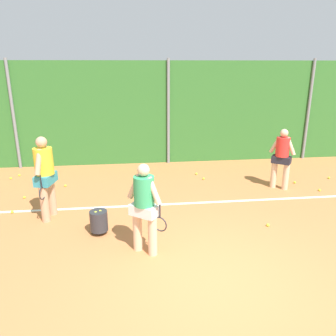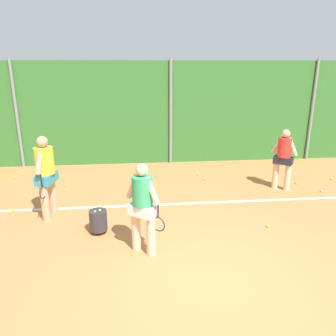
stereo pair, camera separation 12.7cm
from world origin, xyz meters
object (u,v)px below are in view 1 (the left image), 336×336
player_midcourt (45,174)px  player_foreground_near (145,204)px  tennis_ball_3 (12,212)px  tennis_ball_7 (11,178)px  ball_hopper (99,221)px  player_backcourt_far (282,156)px  tennis_ball_2 (268,225)px  tennis_ball_5 (295,182)px  tennis_ball_8 (329,178)px  tennis_ball_0 (19,175)px  tennis_ball_4 (65,186)px  tennis_ball_11 (204,179)px  tennis_ball_1 (196,174)px  tennis_ball_10 (24,197)px  tennis_ball_6 (320,190)px

player_midcourt → player_foreground_near: bearing=63.0°
tennis_ball_3 → tennis_ball_7: bearing=108.4°
player_midcourt → ball_hopper: bearing=65.0°
player_midcourt → player_backcourt_far: bearing=113.2°
tennis_ball_2 → tennis_ball_5: same height
tennis_ball_3 → tennis_ball_8: 8.86m
tennis_ball_0 → tennis_ball_4: same height
tennis_ball_4 → tennis_ball_7: (-1.76, 0.86, 0.00)m
tennis_ball_3 → tennis_ball_11: (4.96, 1.78, 0.00)m
tennis_ball_5 → tennis_ball_1: bearing=157.6°
player_backcourt_far → tennis_ball_8: bearing=-126.2°
player_backcourt_far → tennis_ball_10: bearing=36.5°
player_backcourt_far → tennis_ball_4: 6.09m
tennis_ball_7 → tennis_ball_10: bearing=-62.1°
tennis_ball_2 → tennis_ball_11: 3.19m
player_foreground_near → tennis_ball_0: player_foreground_near is taller
tennis_ball_5 → tennis_ball_7: size_ratio=1.00×
tennis_ball_7 → player_midcourt: bearing=-58.2°
tennis_ball_11 → tennis_ball_8: bearing=-5.7°
player_backcourt_far → tennis_ball_2: size_ratio=25.42×
tennis_ball_3 → tennis_ball_4: size_ratio=1.00×
tennis_ball_0 → tennis_ball_5: 8.35m
player_backcourt_far → tennis_ball_7: (-7.72, 1.67, -0.91)m
ball_hopper → tennis_ball_0: size_ratio=7.78×
tennis_ball_3 → tennis_ball_11: size_ratio=1.00×
tennis_ball_5 → tennis_ball_10: (-7.51, -0.26, 0.00)m
tennis_ball_0 → tennis_ball_5: (8.19, -1.62, 0.00)m
tennis_ball_4 → tennis_ball_11: 4.03m
player_foreground_near → tennis_ball_1: size_ratio=25.83×
tennis_ball_7 → tennis_ball_8: (9.58, -1.10, 0.00)m
tennis_ball_1 → player_midcourt: bearing=-146.5°
tennis_ball_4 → tennis_ball_8: size_ratio=1.00×
tennis_ball_1 → tennis_ball_8: size_ratio=1.00×
tennis_ball_3 → tennis_ball_7: same height
player_backcourt_far → tennis_ball_0: (-7.55, 1.93, -0.91)m
player_midcourt → tennis_ball_3: size_ratio=28.36×
tennis_ball_10 → tennis_ball_0: bearing=110.0°
tennis_ball_5 → tennis_ball_6: (0.38, -0.67, 0.00)m
tennis_ball_8 → tennis_ball_10: 8.74m
ball_hopper → tennis_ball_11: bearing=46.5°
tennis_ball_0 → player_backcourt_far: bearing=-14.3°
player_midcourt → tennis_ball_8: (7.82, 1.73, -1.02)m
ball_hopper → tennis_ball_1: ball_hopper is taller
tennis_ball_6 → tennis_ball_8: same height
tennis_ball_2 → player_midcourt: bearing=168.1°
tennis_ball_1 → tennis_ball_6: 3.55m
ball_hopper → tennis_ball_11: size_ratio=7.78×
tennis_ball_1 → tennis_ball_10: same height
player_backcourt_far → tennis_ball_5: size_ratio=25.42×
ball_hopper → tennis_ball_3: bearing=149.9°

